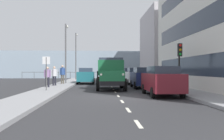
{
  "coord_description": "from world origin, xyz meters",
  "views": [
    {
      "loc": [
        1.08,
        14.03,
        1.51
      ],
      "look_at": [
        0.01,
        -7.75,
        1.5
      ],
      "focal_mm": 40.75,
      "sensor_mm": 36.0,
      "label": 1
    }
  ],
  "objects": [
    {
      "name": "pedestrian_in_dark_coat",
      "position": [
        5.03,
        -8.37,
        1.14
      ],
      "size": [
        0.53,
        0.34,
        1.68
      ],
      "color": "black",
      "rests_on": "sidewalk_right"
    },
    {
      "name": "car_grey_kerbside_3",
      "position": [
        -2.55,
        -16.59,
        0.89
      ],
      "size": [
        1.76,
        4.01,
        1.72
      ],
      "color": "slate",
      "rests_on": "ground_plane"
    },
    {
      "name": "seawall_railing",
      "position": [
        -0.0,
        -28.98,
        0.92
      ],
      "size": [
        28.08,
        0.08,
        1.2
      ],
      "color": "#4C5156",
      "rests_on": "ground_plane"
    },
    {
      "name": "sidewalk_right",
      "position": [
        4.57,
        -8.8,
        0.07
      ],
      "size": [
        2.15,
        41.55,
        0.15
      ],
      "primitive_type": "cube",
      "color": "gray",
      "rests_on": "ground_plane"
    },
    {
      "name": "sea_horizon",
      "position": [
        0.0,
        -32.58,
        2.5
      ],
      "size": [
        80.0,
        0.8,
        5.0
      ],
      "primitive_type": "cube",
      "color": "#8C9EAD",
      "rests_on": "ground_plane"
    },
    {
      "name": "building_far_block",
      "position": [
        -9.27,
        -22.47,
        4.97
      ],
      "size": [
        7.25,
        11.17,
        9.94
      ],
      "color": "#B7B2B7",
      "rests_on": "ground_plane"
    },
    {
      "name": "pedestrian_with_bag",
      "position": [
        5.2,
        -6.29,
        1.1
      ],
      "size": [
        0.53,
        0.34,
        1.62
      ],
      "color": "black",
      "rests_on": "sidewalk_right"
    },
    {
      "name": "car_white_kerbside_2",
      "position": [
        -2.55,
        -11.8,
        0.89
      ],
      "size": [
        1.76,
        3.87,
        1.72
      ],
      "color": "white",
      "rests_on": "ground_plane"
    },
    {
      "name": "truck_vintage_green",
      "position": [
        0.23,
        -5.29,
        1.18
      ],
      "size": [
        2.17,
        5.64,
        2.43
      ],
      "color": "black",
      "rests_on": "ground_plane"
    },
    {
      "name": "lamp_post_promenade",
      "position": [
        4.56,
        -12.48,
        3.82
      ],
      "size": [
        0.32,
        1.14,
        6.12
      ],
      "color": "#59595B",
      "rests_on": "sidewalk_right"
    },
    {
      "name": "car_navy_kerbside_1",
      "position": [
        -2.55,
        -6.89,
        0.89
      ],
      "size": [
        1.81,
        3.83,
        1.72
      ],
      "color": "navy",
      "rests_on": "ground_plane"
    },
    {
      "name": "ground_plane",
      "position": [
        0.0,
        -8.8,
        0.0
      ],
      "size": [
        80.0,
        80.0,
        0.0
      ],
      "primitive_type": "plane",
      "color": "#2D2D30"
    },
    {
      "name": "car_teal_oppositeside_0",
      "position": [
        2.55,
        -13.78,
        0.9
      ],
      "size": [
        1.81,
        4.3,
        1.72
      ],
      "color": "#1E6670",
      "rests_on": "ground_plane"
    },
    {
      "name": "road_centreline_markings",
      "position": [
        0.0,
        -8.68,
        0.0
      ],
      "size": [
        0.12,
        38.18,
        0.01
      ],
      "color": "silver",
      "rests_on": "ground_plane"
    },
    {
      "name": "pedestrian_near_railing",
      "position": [
        4.72,
        -11.14,
        1.23
      ],
      "size": [
        0.53,
        0.34,
        1.82
      ],
      "color": "#4C473D",
      "rests_on": "sidewalk_right"
    },
    {
      "name": "lamp_post_far",
      "position": [
        4.49,
        -22.9,
        4.13
      ],
      "size": [
        0.32,
        1.14,
        6.71
      ],
      "color": "#59595B",
      "rests_on": "sidewalk_right"
    },
    {
      "name": "traffic_light_near",
      "position": [
        -4.49,
        -3.36,
        2.47
      ],
      "size": [
        0.28,
        0.41,
        3.2
      ],
      "color": "black",
      "rests_on": "sidewalk_left"
    },
    {
      "name": "street_sign",
      "position": [
        4.62,
        -3.03,
        1.68
      ],
      "size": [
        0.5,
        0.07,
        2.25
      ],
      "color": "#4C4C4C",
      "rests_on": "sidewalk_right"
    },
    {
      "name": "sidewalk_left",
      "position": [
        -4.57,
        -8.8,
        0.07
      ],
      "size": [
        2.15,
        41.55,
        0.15
      ],
      "primitive_type": "cube",
      "color": "gray",
      "rests_on": "ground_plane"
    },
    {
      "name": "car_maroon_kerbside_near",
      "position": [
        -2.55,
        -0.66,
        0.9
      ],
      "size": [
        1.78,
        4.39,
        1.72
      ],
      "color": "maroon",
      "rests_on": "ground_plane"
    }
  ]
}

